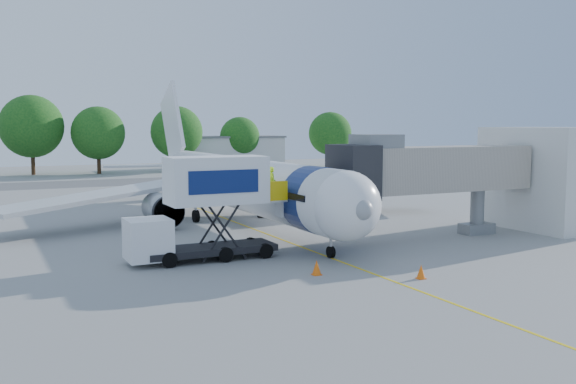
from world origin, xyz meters
name	(u,v)px	position (x,y,z in m)	size (l,w,h in m)	color
ground	(261,232)	(0.00, 0.00, 0.00)	(160.00, 160.00, 0.00)	#979794
guidance_line	(261,232)	(0.00, 0.00, 0.01)	(0.15, 70.00, 0.01)	yellow
taxiway_strip	(127,182)	(0.00, 42.00, 0.00)	(120.00, 10.00, 0.01)	#59595B
aircraft	(238,183)	(0.00, 4.12, 2.95)	(34.17, 37.73, 11.35)	white
jet_bridge	(423,170)	(7.99, -7.00, 4.34)	(13.90, 3.20, 6.60)	#ADA294
terminal_stub	(544,178)	(18.50, -7.00, 3.50)	(5.00, 8.00, 7.00)	silver
catering_hiloader	(205,209)	(-6.27, -7.00, 2.76)	(8.50, 2.44, 5.50)	black
ground_tug	(463,277)	(1.28, -18.47, 0.77)	(4.09, 2.97, 1.47)	white
safety_cone_a	(317,268)	(-2.57, -12.63, 0.35)	(0.46, 0.46, 0.72)	#FF630D
safety_cone_b	(421,272)	(1.44, -15.45, 0.32)	(0.42, 0.42, 0.68)	#FF630D
outbuilding_right	(233,152)	(22.00, 62.00, 2.66)	(16.40, 7.40, 5.30)	silver
tree_c	(32,126)	(-9.69, 59.48, 6.93)	(8.95, 8.95, 11.42)	#382314
tree_d	(98,133)	(-0.86, 57.26, 5.97)	(7.72, 7.72, 9.84)	#382314
tree_e	(177,132)	(10.56, 56.06, 6.06)	(7.84, 7.84, 9.99)	#382314
tree_f	(240,137)	(22.59, 60.46, 5.14)	(6.65, 6.65, 8.48)	#382314
tree_g	(330,134)	(37.66, 56.63, 5.67)	(7.33, 7.33, 9.35)	#382314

